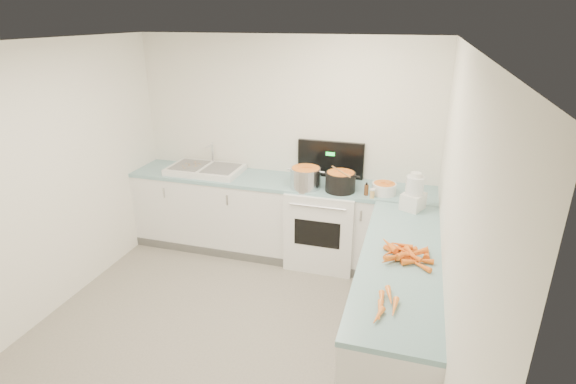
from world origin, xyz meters
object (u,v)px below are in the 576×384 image
(stove, at_px, (323,223))
(mixing_bowl, at_px, (384,189))
(steel_pot, at_px, (306,179))
(extract_bottle, at_px, (366,190))
(black_pot, at_px, (340,183))
(food_processor, at_px, (414,194))
(spice_jar, at_px, (372,194))
(sink, at_px, (205,169))

(stove, distance_m, mixing_bowl, 0.84)
(steel_pot, relative_size, extract_bottle, 2.95)
(black_pot, xyz_separation_m, food_processor, (0.76, -0.27, 0.06))
(black_pot, distance_m, spice_jar, 0.37)
(food_processor, bearing_deg, spice_jar, 156.90)
(black_pot, relative_size, food_processor, 0.86)
(stove, xyz_separation_m, mixing_bowl, (0.65, -0.08, 0.52))
(stove, distance_m, spice_jar, 0.78)
(black_pot, bearing_deg, stove, 146.20)
(sink, distance_m, steel_pot, 1.28)
(sink, height_order, extract_bottle, sink)
(steel_pot, height_order, black_pot, steel_pot)
(sink, height_order, mixing_bowl, sink)
(spice_jar, bearing_deg, steel_pot, 172.35)
(mixing_bowl, distance_m, spice_jar, 0.18)
(stove, height_order, mixing_bowl, stove)
(food_processor, bearing_deg, steel_pot, 166.57)
(steel_pot, bearing_deg, food_processor, -13.43)
(steel_pot, xyz_separation_m, mixing_bowl, (0.83, 0.05, -0.04))
(extract_bottle, distance_m, food_processor, 0.54)
(spice_jar, bearing_deg, black_pot, 163.83)
(sink, height_order, steel_pot, sink)
(food_processor, bearing_deg, mixing_bowl, 133.20)
(mixing_bowl, relative_size, extract_bottle, 2.25)
(steel_pot, bearing_deg, stove, 35.84)
(spice_jar, height_order, food_processor, food_processor)
(mixing_bowl, xyz_separation_m, spice_jar, (-0.10, -0.15, -0.02))
(mixing_bowl, height_order, spice_jar, mixing_bowl)
(stove, relative_size, food_processor, 3.69)
(black_pot, bearing_deg, mixing_bowl, 5.94)
(sink, relative_size, food_processor, 2.33)
(stove, height_order, sink, stove)
(black_pot, height_order, extract_bottle, black_pot)
(sink, xyz_separation_m, steel_pot, (1.27, -0.15, 0.06))
(extract_bottle, bearing_deg, steel_pot, 176.74)
(sink, xyz_separation_m, black_pot, (1.64, -0.15, 0.06))
(mixing_bowl, xyz_separation_m, food_processor, (0.30, -0.32, 0.10))
(sink, distance_m, mixing_bowl, 2.10)
(steel_pot, bearing_deg, mixing_bowl, 3.49)
(sink, bearing_deg, mixing_bowl, -2.68)
(stove, distance_m, black_pot, 0.61)
(extract_bottle, xyz_separation_m, food_processor, (0.48, -0.23, 0.10))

